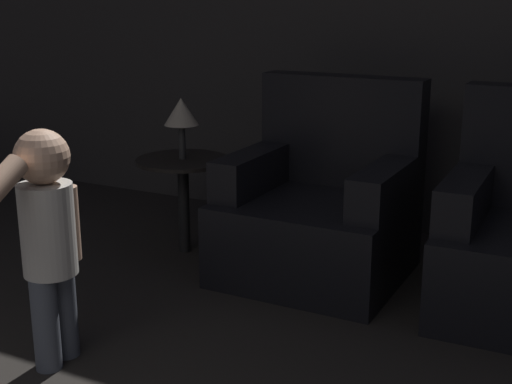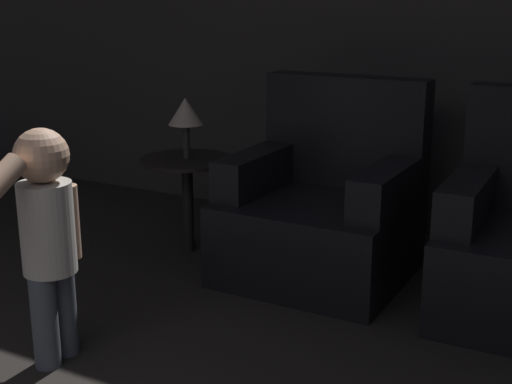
% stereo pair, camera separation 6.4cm
% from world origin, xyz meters
% --- Properties ---
extents(wall_back, '(8.40, 0.05, 2.60)m').
position_xyz_m(wall_back, '(0.00, 4.50, 1.30)').
color(wall_back, '#33302D').
rests_on(wall_back, ground_plane).
extents(armchair_left, '(0.85, 0.81, 0.96)m').
position_xyz_m(armchair_left, '(-0.04, 3.65, 0.32)').
color(armchair_left, black).
rests_on(armchair_left, ground_plane).
extents(person_toddler, '(0.20, 0.61, 0.90)m').
position_xyz_m(person_toddler, '(-0.58, 2.34, 0.53)').
color(person_toddler, '#474C56').
rests_on(person_toddler, ground_plane).
extents(side_table, '(0.49, 0.49, 0.52)m').
position_xyz_m(side_table, '(-0.80, 3.59, 0.44)').
color(side_table, black).
rests_on(side_table, ground_plane).
extents(lamp, '(0.18, 0.18, 0.32)m').
position_xyz_m(lamp, '(-0.80, 3.59, 0.76)').
color(lamp, '#262626').
rests_on(lamp, side_table).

